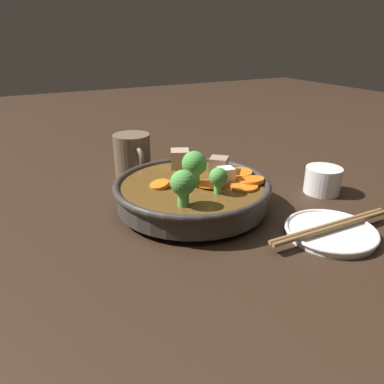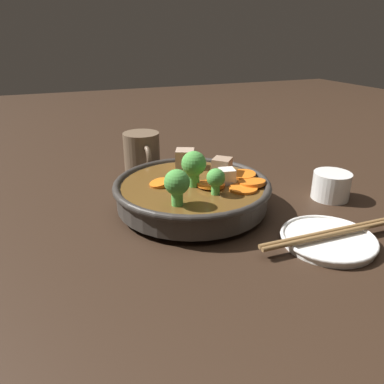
# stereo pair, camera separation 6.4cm
# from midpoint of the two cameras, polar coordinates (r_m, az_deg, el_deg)

# --- Properties ---
(ground_plane) EXTENTS (3.00, 3.00, 0.00)m
(ground_plane) POSITION_cam_midpoint_polar(r_m,az_deg,el_deg) (0.65, -2.81, -2.63)
(ground_plane) COLOR black
(stirfry_bowl) EXTENTS (0.27, 0.27, 0.11)m
(stirfry_bowl) POSITION_cam_midpoint_polar(r_m,az_deg,el_deg) (0.64, -2.77, 0.19)
(stirfry_bowl) COLOR #38332D
(stirfry_bowl) RESTS_ON ground_plane
(side_saucer) EXTENTS (0.14, 0.14, 0.01)m
(side_saucer) POSITION_cam_midpoint_polar(r_m,az_deg,el_deg) (0.59, 17.50, -5.87)
(side_saucer) COLOR white
(side_saucer) RESTS_ON ground_plane
(tea_cup) EXTENTS (0.07, 0.07, 0.05)m
(tea_cup) POSITION_cam_midpoint_polar(r_m,az_deg,el_deg) (0.74, 17.02, 1.73)
(tea_cup) COLOR white
(tea_cup) RESTS_ON ground_plane
(dark_mug) EXTENTS (0.10, 0.08, 0.09)m
(dark_mug) POSITION_cam_midpoint_polar(r_m,az_deg,el_deg) (0.80, -11.31, 5.42)
(dark_mug) COLOR brown
(dark_mug) RESTS_ON ground_plane
(chopsticks_pair) EXTENTS (0.02, 0.23, 0.01)m
(chopsticks_pair) POSITION_cam_midpoint_polar(r_m,az_deg,el_deg) (0.59, 17.62, -5.06)
(chopsticks_pair) COLOR olive
(chopsticks_pair) RESTS_ON side_saucer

